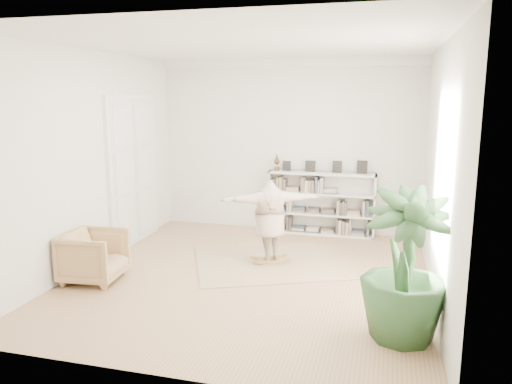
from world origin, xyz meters
TOP-DOWN VIEW (x-y plane):
  - floor at (0.00, 0.00)m, footprint 6.00×6.00m
  - room_shell at (0.00, 2.94)m, footprint 6.00×6.00m
  - doors at (-2.70, 1.30)m, footprint 0.09×1.78m
  - bookshelf at (0.74, 2.82)m, footprint 2.20×0.35m
  - armchair at (-2.30, -0.78)m, footprint 0.95×0.93m
  - rug at (0.16, 0.71)m, footprint 3.10×2.85m
  - rocker_board at (0.16, 0.71)m, footprint 0.52×0.43m
  - person at (0.16, 0.71)m, footprint 1.74×1.12m
  - houseplant at (2.30, -1.49)m, footprint 1.15×1.15m

SIDE VIEW (x-z plane):
  - floor at x=0.00m, z-range 0.00..0.00m
  - rug at x=0.16m, z-range 0.00..0.02m
  - rocker_board at x=0.16m, z-range 0.01..0.11m
  - armchair at x=-2.30m, z-range 0.00..0.80m
  - bookshelf at x=0.74m, z-range -0.18..1.46m
  - person at x=0.16m, z-range 0.12..1.50m
  - houseplant at x=2.30m, z-range 0.00..1.82m
  - doors at x=-2.70m, z-range -0.06..2.86m
  - room_shell at x=0.00m, z-range 0.51..6.51m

